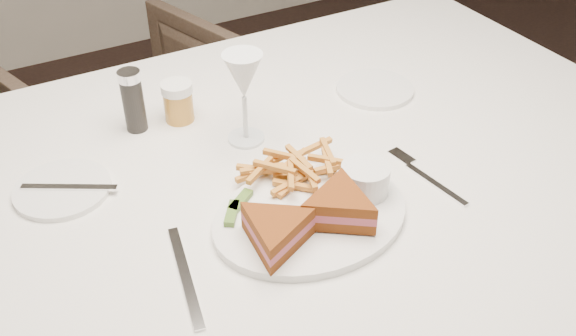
# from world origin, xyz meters

# --- Properties ---
(table) EXTENTS (1.56, 1.04, 0.75)m
(table) POSITION_xyz_m (-0.29, 0.35, 0.38)
(table) COLOR silver
(table) RESTS_ON ground
(chair_far) EXTENTS (0.79, 0.76, 0.66)m
(chair_far) POSITION_xyz_m (-0.29, 1.23, 0.33)
(chair_far) COLOR #48382C
(chair_far) RESTS_ON ground
(table_setting) EXTENTS (0.81, 0.60, 0.18)m
(table_setting) POSITION_xyz_m (-0.30, 0.32, 0.79)
(table_setting) COLOR white
(table_setting) RESTS_ON table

